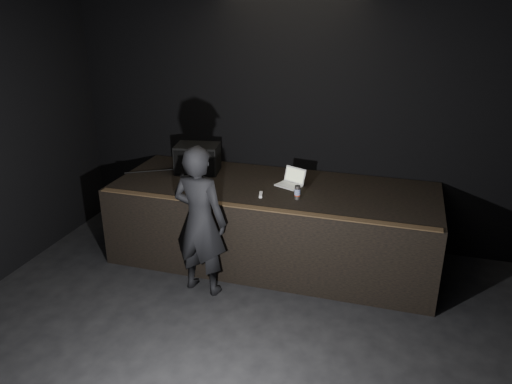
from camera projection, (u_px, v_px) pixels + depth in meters
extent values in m
cube|color=black|center=(289.00, 114.00, 6.58)|extent=(6.00, 0.10, 3.50)
cube|color=black|center=(273.00, 223.00, 6.36)|extent=(4.00, 1.50, 1.00)
cube|color=brown|center=(257.00, 208.00, 5.54)|extent=(3.92, 0.10, 0.01)
cube|color=black|center=(198.00, 158.00, 6.62)|extent=(0.62, 0.48, 0.37)
cube|color=black|center=(194.00, 163.00, 6.43)|extent=(0.52, 0.11, 0.31)
cylinder|color=black|center=(156.00, 171.00, 6.70)|extent=(0.72, 0.44, 0.02)
cube|color=silver|center=(289.00, 186.00, 6.18)|extent=(0.35, 0.31, 0.01)
cube|color=silver|center=(289.00, 185.00, 6.18)|extent=(0.28, 0.21, 0.00)
cube|color=silver|center=(295.00, 175.00, 6.24)|extent=(0.30, 0.17, 0.19)
cube|color=gold|center=(295.00, 175.00, 6.23)|extent=(0.26, 0.14, 0.15)
cylinder|color=silver|center=(297.00, 192.00, 5.77)|extent=(0.07, 0.07, 0.16)
cylinder|color=#1C379B|center=(297.00, 192.00, 5.77)|extent=(0.07, 0.07, 0.07)
cylinder|color=#AC290F|center=(297.00, 195.00, 5.79)|extent=(0.07, 0.07, 0.01)
cylinder|color=white|center=(299.00, 180.00, 6.24)|extent=(0.08, 0.08, 0.10)
cube|color=white|center=(261.00, 195.00, 5.89)|extent=(0.07, 0.16, 0.03)
imported|color=black|center=(200.00, 221.00, 5.54)|extent=(0.69, 0.50, 1.75)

